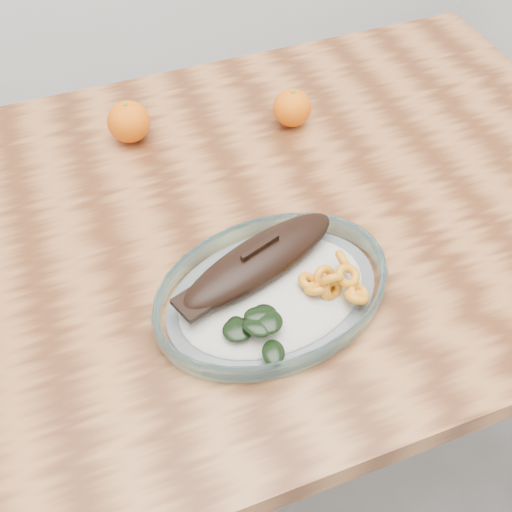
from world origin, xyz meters
name	(u,v)px	position (x,y,z in m)	size (l,w,h in m)	color
ground	(254,439)	(0.00, 0.00, 0.00)	(3.00, 3.00, 0.00)	slate
dining_table	(253,256)	(0.00, 0.00, 0.65)	(1.20, 0.80, 0.75)	#572B14
plated_meal	(272,289)	(-0.03, -0.16, 0.77)	(0.65, 0.65, 0.08)	white
orange_left	(129,122)	(-0.12, 0.23, 0.78)	(0.07, 0.07, 0.07)	#EF4404
orange_right	(292,108)	(0.14, 0.17, 0.78)	(0.06, 0.06, 0.06)	#EF4404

